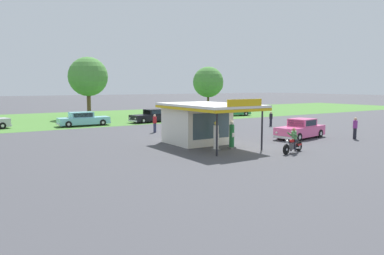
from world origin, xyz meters
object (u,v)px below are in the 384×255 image
object	(u,v)px
motorcycle_with_rider	(293,142)
parked_car_back_row_far_left	(83,119)
gas_pump_nearside	(216,137)
bystander_strolling_foreground	(271,119)
bystander_standing_back_lot	(355,128)
parked_car_second_row_spare	(152,116)
featured_classic_sedan	(300,130)
bystander_leaning_by_kiosk	(155,123)
gas_pump_offside	(232,136)
parked_car_back_row_right	(188,113)
parked_car_back_row_centre	(233,111)

from	to	relation	value
motorcycle_with_rider	parked_car_back_row_far_left	size ratio (longest dim) A/B	0.41
gas_pump_nearside	bystander_strolling_foreground	size ratio (longest dim) A/B	1.26
motorcycle_with_rider	bystander_standing_back_lot	world-z (taller)	bystander_standing_back_lot
parked_car_second_row_spare	featured_classic_sedan	bearing A→B (deg)	-78.05
motorcycle_with_rider	parked_car_second_row_spare	size ratio (longest dim) A/B	0.41
bystander_leaning_by_kiosk	parked_car_second_row_spare	bearing A→B (deg)	64.75
featured_classic_sedan	parked_car_second_row_spare	size ratio (longest dim) A/B	0.93
motorcycle_with_rider	parked_car_second_row_spare	world-z (taller)	motorcycle_with_rider
gas_pump_nearside	bystander_standing_back_lot	xyz separation A→B (m)	(12.35, -1.81, 0.04)
gas_pump_offside	parked_car_back_row_far_left	size ratio (longest dim) A/B	0.35
gas_pump_offside	featured_classic_sedan	distance (m)	7.83
gas_pump_nearside	featured_classic_sedan	xyz separation A→B (m)	(9.09, 0.86, -0.17)
motorcycle_with_rider	bystander_leaning_by_kiosk	distance (m)	14.17
parked_car_back_row_right	bystander_strolling_foreground	xyz separation A→B (m)	(2.48, -12.39, 0.09)
parked_car_back_row_right	bystander_standing_back_lot	size ratio (longest dim) A/B	3.10
bystander_leaning_by_kiosk	gas_pump_nearside	bearing A→B (deg)	-94.98
featured_classic_sedan	parked_car_back_row_right	distance (m)	20.34
gas_pump_offside	bystander_standing_back_lot	size ratio (longest dim) A/B	1.11
motorcycle_with_rider	parked_car_back_row_right	distance (m)	25.58
gas_pump_offside	motorcycle_with_rider	size ratio (longest dim) A/B	0.84
bystander_standing_back_lot	bystander_leaning_by_kiosk	world-z (taller)	bystander_standing_back_lot
parked_car_back_row_centre	featured_classic_sedan	bearing A→B (deg)	-115.52
gas_pump_nearside	bystander_leaning_by_kiosk	bearing A→B (deg)	85.02
featured_classic_sedan	parked_car_back_row_centre	size ratio (longest dim) A/B	0.98
motorcycle_with_rider	parked_car_back_row_right	bearing A→B (deg)	72.88
parked_car_back_row_centre	bystander_strolling_foreground	distance (m)	13.86
gas_pump_nearside	motorcycle_with_rider	world-z (taller)	gas_pump_nearside
gas_pump_offside	motorcycle_with_rider	xyz separation A→B (m)	(2.27, -3.34, -0.21)
featured_classic_sedan	parked_car_back_row_far_left	xyz separation A→B (m)	(-11.98, 18.80, -0.03)
parked_car_second_row_spare	bystander_standing_back_lot	world-z (taller)	bystander_standing_back_lot
gas_pump_nearside	parked_car_back_row_centre	size ratio (longest dim) A/B	0.36
gas_pump_offside	bystander_leaning_by_kiosk	bearing A→B (deg)	92.13
motorcycle_with_rider	parked_car_back_row_centre	xyz separation A→B (m)	(15.36, 24.84, 0.01)
featured_classic_sedan	parked_car_back_row_far_left	world-z (taller)	featured_classic_sedan
gas_pump_offside	bystander_strolling_foreground	world-z (taller)	gas_pump_offside
motorcycle_with_rider	gas_pump_offside	bearing A→B (deg)	124.18
parked_car_back_row_right	parked_car_back_row_far_left	distance (m)	14.08
gas_pump_nearside	bystander_leaning_by_kiosk	size ratio (longest dim) A/B	1.16
parked_car_second_row_spare	bystander_leaning_by_kiosk	xyz separation A→B (m)	(-4.22, -8.95, 0.20)
gas_pump_nearside	featured_classic_sedan	world-z (taller)	gas_pump_nearside
parked_car_back_row_centre	bystander_standing_back_lot	size ratio (longest dim) A/B	3.07
bystander_standing_back_lot	bystander_leaning_by_kiosk	bearing A→B (deg)	132.71
bystander_standing_back_lot	bystander_strolling_foreground	bearing A→B (deg)	83.26
parked_car_back_row_right	parked_car_back_row_far_left	size ratio (longest dim) A/B	0.97
bystander_standing_back_lot	gas_pump_nearside	bearing A→B (deg)	171.67
bystander_standing_back_lot	parked_car_second_row_spare	bearing A→B (deg)	108.68
gas_pump_nearside	parked_car_back_row_far_left	xyz separation A→B (m)	(-2.89, 19.66, -0.20)
featured_classic_sedan	parked_car_second_row_spare	xyz separation A→B (m)	(-3.95, 18.66, -0.04)
featured_classic_sedan	parked_car_back_row_right	size ratio (longest dim) A/B	0.97
featured_classic_sedan	parked_car_back_row_right	world-z (taller)	featured_classic_sedan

